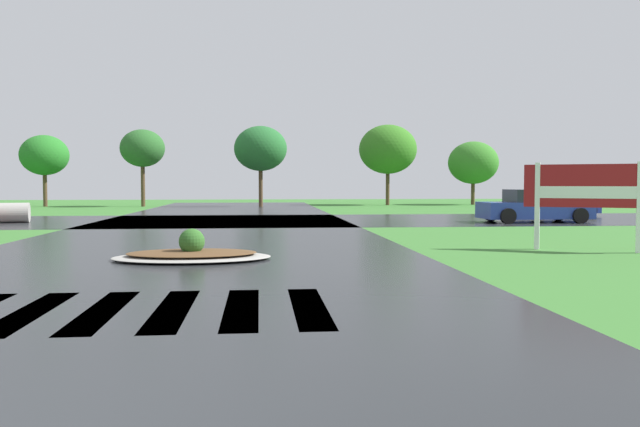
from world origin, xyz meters
TOP-DOWN VIEW (x-y plane):
  - asphalt_roadway at (0.00, 10.00)m, footprint 10.72×80.00m
  - asphalt_cross_road at (0.00, 24.39)m, footprint 90.00×9.64m
  - crosswalk_stripes at (-0.00, 4.67)m, footprint 4.95×2.88m
  - estate_billboard at (9.54, 11.03)m, footprint 2.63×1.44m
  - median_island at (0.13, 10.14)m, footprint 3.41×2.05m
  - car_white_sedan at (16.19, 26.66)m, footprint 4.22×2.33m
  - car_silver_hatch at (13.09, 22.02)m, footprint 4.49×2.16m
  - drainage_pipe_stack at (-8.69, 23.80)m, footprint 1.52×1.10m
  - background_treeline at (-1.26, 41.98)m, footprint 43.02×6.55m

SIDE VIEW (x-z plane):
  - asphalt_roadway at x=0.00m, z-range 0.00..0.01m
  - asphalt_cross_road at x=0.00m, z-range 0.00..0.01m
  - crosswalk_stripes at x=0.00m, z-range 0.00..0.01m
  - median_island at x=0.13m, z-range -0.21..0.47m
  - drainage_pipe_stack at x=-8.69m, z-range 0.00..0.83m
  - car_white_sedan at x=16.19m, z-range -0.04..1.22m
  - car_silver_hatch at x=13.09m, z-range -0.06..1.33m
  - estate_billboard at x=9.54m, z-range 0.40..2.57m
  - background_treeline at x=-1.26m, z-range 0.83..6.80m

